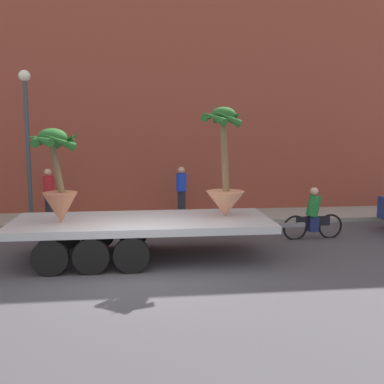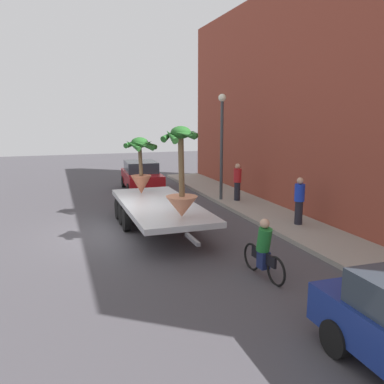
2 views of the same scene
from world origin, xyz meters
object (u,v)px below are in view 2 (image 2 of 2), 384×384
object	(u,v)px
cyclist	(264,251)
pedestrian_near_gate	(237,181)
trailing_car	(142,175)
flatbed_trailer	(157,207)
street_lamp	(222,133)
potted_palm_rear	(141,166)
potted_palm_middle	(181,183)
pedestrian_far_left	(299,200)

from	to	relation	value
cyclist	pedestrian_near_gate	distance (m)	8.59
trailing_car	pedestrian_near_gate	xyz separation A→B (m)	(4.64, 3.51, 0.22)
flatbed_trailer	street_lamp	xyz separation A→B (m)	(-3.28, 3.88, 2.46)
potted_palm_rear	trailing_car	size ratio (longest dim) A/B	0.54
potted_palm_middle	cyclist	bearing A→B (deg)	23.68
pedestrian_near_gate	street_lamp	size ratio (longest dim) A/B	0.35
potted_palm_rear	pedestrian_far_left	xyz separation A→B (m)	(3.36, 5.04, -1.02)
trailing_car	pedestrian_far_left	distance (m)	9.91
potted_palm_middle	street_lamp	distance (m)	6.83
pedestrian_near_gate	street_lamp	world-z (taller)	street_lamp
street_lamp	pedestrian_far_left	bearing A→B (deg)	10.61
pedestrian_near_gate	cyclist	bearing A→B (deg)	-20.93
cyclist	trailing_car	distance (m)	12.67
flatbed_trailer	street_lamp	world-z (taller)	street_lamp
pedestrian_near_gate	pedestrian_far_left	distance (m)	4.50
potted_palm_rear	pedestrian_far_left	distance (m)	6.14
potted_palm_rear	street_lamp	size ratio (longest dim) A/B	0.46
pedestrian_far_left	potted_palm_middle	bearing A→B (deg)	-81.90
street_lamp	cyclist	bearing A→B (deg)	-16.12
street_lamp	potted_palm_middle	bearing A→B (deg)	-33.45
flatbed_trailer	pedestrian_far_left	world-z (taller)	pedestrian_far_left
cyclist	pedestrian_far_left	world-z (taller)	pedestrian_far_left
flatbed_trailer	trailing_car	xyz separation A→B (m)	(-7.46, 0.99, 0.05)
cyclist	street_lamp	xyz separation A→B (m)	(-8.47, 2.45, 2.56)
cyclist	potted_palm_middle	bearing A→B (deg)	-156.32
potted_palm_rear	trailing_car	xyz separation A→B (m)	(-5.77, 1.22, -1.24)
potted_palm_middle	trailing_car	xyz separation A→B (m)	(-9.80, 0.81, -1.20)
flatbed_trailer	pedestrian_near_gate	xyz separation A→B (m)	(-2.82, 4.50, 0.27)
cyclist	street_lamp	world-z (taller)	street_lamp
trailing_car	street_lamp	size ratio (longest dim) A/B	0.85
potted_palm_middle	street_lamp	size ratio (longest dim) A/B	0.57
street_lamp	potted_palm_rear	bearing A→B (deg)	-68.92
potted_palm_rear	cyclist	distance (m)	7.22
pedestrian_near_gate	pedestrian_far_left	bearing A→B (deg)	3.93
flatbed_trailer	pedestrian_near_gate	world-z (taller)	pedestrian_near_gate
flatbed_trailer	pedestrian_near_gate	bearing A→B (deg)	122.09
pedestrian_near_gate	potted_palm_rear	bearing A→B (deg)	-76.54
pedestrian_far_left	street_lamp	xyz separation A→B (m)	(-4.95, -0.93, 2.19)
potted_palm_rear	potted_palm_middle	bearing A→B (deg)	5.81
pedestrian_far_left	cyclist	bearing A→B (deg)	-43.78
flatbed_trailer	potted_palm_rear	bearing A→B (deg)	-172.23
flatbed_trailer	trailing_car	distance (m)	7.53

